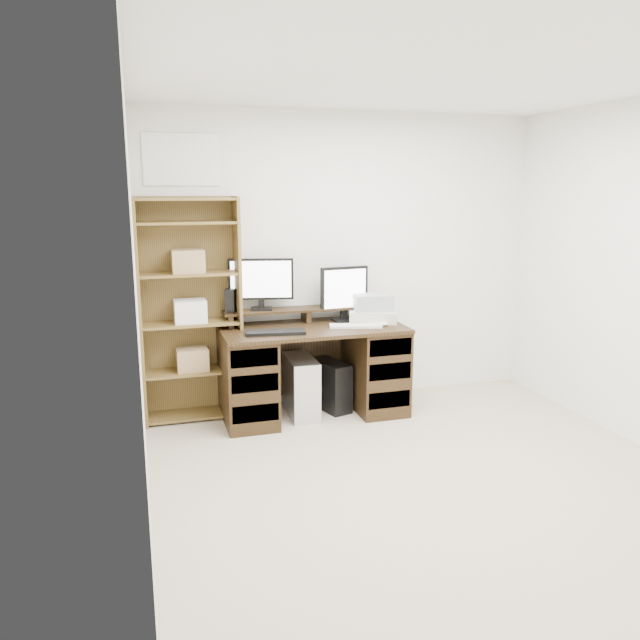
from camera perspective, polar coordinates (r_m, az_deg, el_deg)
name	(u,v)px	position (r m, az deg, el deg)	size (l,w,h in m)	color
room	(455,298)	(3.65, 12.28, 2.00)	(3.54, 4.04, 2.54)	#BFAD92
desk	(313,369)	(5.19, -0.67, -4.50)	(1.50, 0.70, 0.75)	black
riser_shelf	(306,311)	(5.28, -1.30, 0.85)	(1.40, 0.22, 0.12)	black
monitor_wide	(261,281)	(5.18, -5.42, 3.56)	(0.53, 0.18, 0.43)	black
monitor_small	(344,292)	(5.28, 2.24, 2.61)	(0.43, 0.18, 0.46)	black
speaker	(230,301)	(5.13, -8.20, 1.77)	(0.08, 0.08, 0.19)	black
keyboard_black	(275,332)	(4.86, -4.10, -1.13)	(0.46, 0.15, 0.03)	black
keyboard_white	(355,326)	(5.09, 3.26, -0.54)	(0.42, 0.13, 0.02)	silver
mouse	(383,324)	(5.15, 5.77, -0.36)	(0.09, 0.06, 0.03)	silver
printer	(373,316)	(5.31, 4.83, 0.39)	(0.39, 0.29, 0.10)	beige
basket	(373,302)	(5.28, 4.85, 1.63)	(0.32, 0.23, 0.14)	#92989C
tower_silver	(301,386)	(5.21, -1.76, -6.08)	(0.22, 0.49, 0.49)	silver
tower_black	(330,385)	(5.36, 0.94, -5.99)	(0.29, 0.45, 0.42)	black
bookshelf	(190,308)	(5.10, -11.81, 1.06)	(0.80, 0.30, 1.80)	brown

